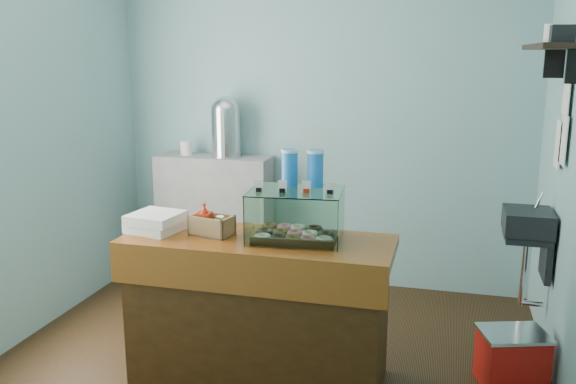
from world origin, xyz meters
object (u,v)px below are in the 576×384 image
(coffee_urn, at_px, (226,125))
(red_cooler, at_px, (512,358))
(counter, at_px, (258,309))
(display_case, at_px, (297,211))

(coffee_urn, height_order, red_cooler, coffee_urn)
(red_cooler, bearing_deg, counter, 174.53)
(display_case, bearing_deg, red_cooler, 6.10)
(display_case, height_order, coffee_urn, coffee_urn)
(display_case, xyz_separation_m, coffee_urn, (-1.00, 1.51, 0.30))
(display_case, xyz_separation_m, red_cooler, (1.28, 0.25, -0.89))
(counter, relative_size, red_cooler, 3.51)
(display_case, relative_size, red_cooler, 1.25)
(red_cooler, bearing_deg, coffee_urn, 133.43)
(counter, bearing_deg, display_case, 18.22)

